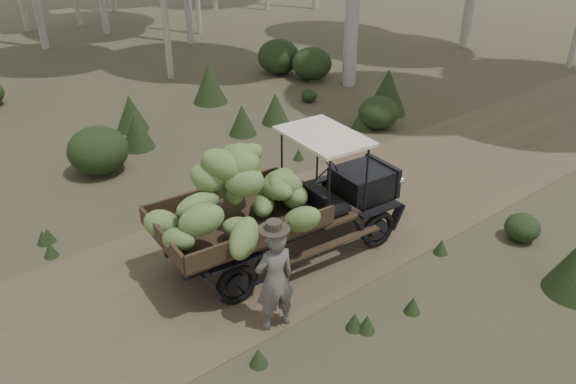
# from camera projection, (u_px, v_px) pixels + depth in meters

# --- Properties ---
(ground) EXTENTS (120.00, 120.00, 0.00)m
(ground) POSITION_uv_depth(u_px,v_px,m) (198.00, 277.00, 9.82)
(ground) COLOR #473D2B
(ground) RESTS_ON ground
(dirt_track) EXTENTS (70.00, 4.00, 0.01)m
(dirt_track) POSITION_uv_depth(u_px,v_px,m) (198.00, 277.00, 9.82)
(dirt_track) COLOR brown
(dirt_track) RESTS_ON ground
(banana_truck) EXTENTS (5.00, 2.45, 2.49)m
(banana_truck) POSITION_uv_depth(u_px,v_px,m) (263.00, 193.00, 9.52)
(banana_truck) COLOR black
(banana_truck) RESTS_ON ground
(farmer) EXTENTS (0.70, 0.54, 1.89)m
(farmer) POSITION_uv_depth(u_px,v_px,m) (275.00, 279.00, 8.32)
(farmer) COLOR #56534F
(farmer) RESTS_ON ground
(undergrowth) EXTENTS (20.69, 24.18, 1.36)m
(undergrowth) POSITION_uv_depth(u_px,v_px,m) (168.00, 186.00, 11.65)
(undergrowth) COLOR #233319
(undergrowth) RESTS_ON ground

